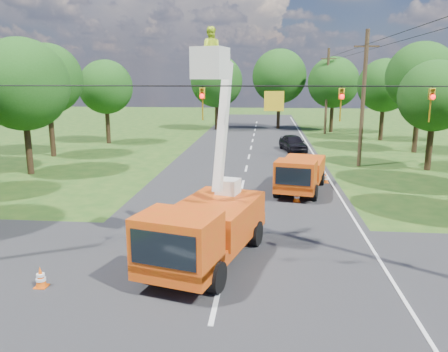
# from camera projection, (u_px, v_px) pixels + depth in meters

# --- Properties ---
(ground) EXTENTS (140.00, 140.00, 0.00)m
(ground) POSITION_uv_depth(u_px,v_px,m) (246.00, 169.00, 32.18)
(ground) COLOR #1E4715
(ground) RESTS_ON ground
(road_main) EXTENTS (12.00, 100.00, 0.06)m
(road_main) POSITION_uv_depth(u_px,v_px,m) (246.00, 169.00, 32.18)
(road_main) COLOR black
(road_main) RESTS_ON ground
(road_cross) EXTENTS (56.00, 10.00, 0.07)m
(road_cross) POSITION_uv_depth(u_px,v_px,m) (222.00, 277.00, 14.69)
(road_cross) COLOR black
(road_cross) RESTS_ON ground
(edge_line) EXTENTS (0.12, 90.00, 0.02)m
(edge_line) POSITION_uv_depth(u_px,v_px,m) (323.00, 171.00, 31.66)
(edge_line) COLOR silver
(edge_line) RESTS_ON ground
(bucket_truck) EXTENTS (4.10, 7.04, 8.21)m
(bucket_truck) POSITION_uv_depth(u_px,v_px,m) (206.00, 218.00, 15.38)
(bucket_truck) COLOR red
(bucket_truck) RESTS_ON ground
(second_truck) EXTENTS (3.38, 6.20, 2.20)m
(second_truck) POSITION_uv_depth(u_px,v_px,m) (300.00, 173.00, 25.40)
(second_truck) COLOR red
(second_truck) RESTS_ON ground
(ground_worker) EXTENTS (0.75, 0.59, 1.81)m
(ground_worker) POSITION_uv_depth(u_px,v_px,m) (168.00, 237.00, 15.86)
(ground_worker) COLOR orange
(ground_worker) RESTS_ON ground
(distant_car) EXTENTS (2.76, 4.75, 1.52)m
(distant_car) POSITION_uv_depth(u_px,v_px,m) (293.00, 143.00, 40.04)
(distant_car) COLOR black
(distant_car) RESTS_ON ground
(traffic_cone_2) EXTENTS (0.38, 0.38, 0.71)m
(traffic_cone_2) POSITION_uv_depth(u_px,v_px,m) (297.00, 196.00, 23.48)
(traffic_cone_2) COLOR #E5550C
(traffic_cone_2) RESTS_ON ground
(traffic_cone_3) EXTENTS (0.38, 0.38, 0.71)m
(traffic_cone_3) POSITION_uv_depth(u_px,v_px,m) (41.00, 277.00, 13.84)
(traffic_cone_3) COLOR #E5550C
(traffic_cone_3) RESTS_ON ground
(traffic_cone_6) EXTENTS (0.38, 0.38, 0.71)m
(traffic_cone_6) POSITION_uv_depth(u_px,v_px,m) (326.00, 178.00, 27.76)
(traffic_cone_6) COLOR #E5550C
(traffic_cone_6) RESTS_ON ground
(pole_right_mid) EXTENTS (1.80, 0.30, 10.00)m
(pole_right_mid) POSITION_uv_depth(u_px,v_px,m) (363.00, 98.00, 32.22)
(pole_right_mid) COLOR #4C3823
(pole_right_mid) RESTS_ON ground
(pole_right_far) EXTENTS (1.80, 0.30, 10.00)m
(pole_right_far) POSITION_uv_depth(u_px,v_px,m) (327.00, 91.00, 51.65)
(pole_right_far) COLOR #4C3823
(pole_right_far) RESTS_ON ground
(signal_span) EXTENTS (18.00, 0.29, 1.07)m
(signal_span) POSITION_uv_depth(u_px,v_px,m) (295.00, 100.00, 13.20)
(signal_span) COLOR black
(signal_span) RESTS_ON ground
(tree_left_d) EXTENTS (6.20, 6.20, 9.24)m
(tree_left_d) POSITION_uv_depth(u_px,v_px,m) (22.00, 85.00, 29.33)
(tree_left_d) COLOR #382616
(tree_left_d) RESTS_ON ground
(tree_left_e) EXTENTS (5.80, 5.80, 9.41)m
(tree_left_e) POSITION_uv_depth(u_px,v_px,m) (47.00, 79.00, 36.21)
(tree_left_e) COLOR #382616
(tree_left_e) RESTS_ON ground
(tree_left_f) EXTENTS (5.40, 5.40, 8.40)m
(tree_left_f) POSITION_uv_depth(u_px,v_px,m) (106.00, 87.00, 43.98)
(tree_left_f) COLOR #382616
(tree_left_f) RESTS_ON ground
(tree_right_c) EXTENTS (5.00, 5.00, 7.83)m
(tree_right_c) POSITION_uv_depth(u_px,v_px,m) (435.00, 96.00, 30.77)
(tree_right_c) COLOR #382616
(tree_right_c) RESTS_ON ground
(tree_right_d) EXTENTS (6.00, 6.00, 9.70)m
(tree_right_d) POSITION_uv_depth(u_px,v_px,m) (421.00, 77.00, 38.10)
(tree_right_d) COLOR #382616
(tree_right_d) RESTS_ON ground
(tree_right_e) EXTENTS (5.60, 5.60, 8.63)m
(tree_right_e) POSITION_uv_depth(u_px,v_px,m) (384.00, 86.00, 46.15)
(tree_right_e) COLOR #382616
(tree_right_e) RESTS_ON ground
(tree_far_a) EXTENTS (6.60, 6.60, 9.50)m
(tree_far_a) POSITION_uv_depth(u_px,v_px,m) (217.00, 81.00, 55.59)
(tree_far_a) COLOR #382616
(tree_far_a) RESTS_ON ground
(tree_far_b) EXTENTS (7.00, 7.00, 10.32)m
(tree_far_b) POSITION_uv_depth(u_px,v_px,m) (279.00, 76.00, 56.65)
(tree_far_b) COLOR #382616
(tree_far_b) RESTS_ON ground
(tree_far_c) EXTENTS (6.20, 6.20, 9.18)m
(tree_far_c) POSITION_uv_depth(u_px,v_px,m) (333.00, 83.00, 53.30)
(tree_far_c) COLOR #382616
(tree_far_c) RESTS_ON ground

